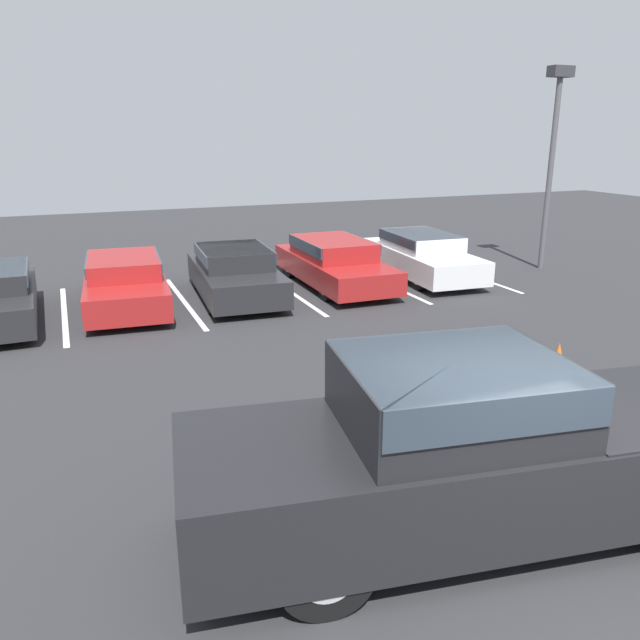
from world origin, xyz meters
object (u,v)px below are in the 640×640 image
object	(u,v)px
parked_sedan_c	(235,271)
parked_sedan_e	(422,254)
traffic_cone	(558,359)
pickup_truck	(479,447)
parked_sedan_d	(334,261)
wheel_stop_curb	(258,266)
parked_sedan_b	(125,280)
light_post	(553,141)

from	to	relation	value
parked_sedan_c	parked_sedan_e	size ratio (longest dim) A/B	0.92
parked_sedan_e	traffic_cone	xyz separation A→B (m)	(-1.69, -7.25, -0.41)
pickup_truck	parked_sedan_e	world-z (taller)	pickup_truck
pickup_truck	parked_sedan_c	xyz separation A→B (m)	(0.15, 10.11, -0.27)
parked_sedan_d	traffic_cone	distance (m)	7.40
pickup_truck	wheel_stop_curb	world-z (taller)	pickup_truck
parked_sedan_e	wheel_stop_curb	world-z (taller)	parked_sedan_e
traffic_cone	wheel_stop_curb	bearing A→B (deg)	102.42
parked_sedan_b	parked_sedan_c	distance (m)	2.61
parked_sedan_c	wheel_stop_curb	bearing A→B (deg)	158.10
parked_sedan_c	parked_sedan_d	distance (m)	2.81
parked_sedan_d	traffic_cone	size ratio (longest dim) A/B	8.66
parked_sedan_e	traffic_cone	size ratio (longest dim) A/B	8.39
parked_sedan_c	parked_sedan_d	world-z (taller)	parked_sedan_c
parked_sedan_b	traffic_cone	size ratio (longest dim) A/B	8.41
parked_sedan_d	traffic_cone	xyz separation A→B (m)	(0.99, -7.32, -0.41)
light_post	traffic_cone	bearing A→B (deg)	-129.39
parked_sedan_c	parked_sedan_d	size ratio (longest dim) A/B	0.90
traffic_cone	parked_sedan_e	bearing A→B (deg)	76.85
parked_sedan_c	pickup_truck	bearing A→B (deg)	3.08
light_post	wheel_stop_curb	xyz separation A→B (m)	(-7.91, 3.30, -3.64)
light_post	traffic_cone	size ratio (longest dim) A/B	10.25
traffic_cone	parked_sedan_b	bearing A→B (deg)	131.25
parked_sedan_b	wheel_stop_curb	bearing A→B (deg)	129.63
pickup_truck	parked_sedan_e	size ratio (longest dim) A/B	1.33
light_post	wheel_stop_curb	world-z (taller)	light_post
parked_sedan_e	wheel_stop_curb	distance (m)	4.96
parked_sedan_d	light_post	world-z (taller)	light_post
parked_sedan_d	wheel_stop_curb	world-z (taller)	parked_sedan_d
pickup_truck	traffic_cone	size ratio (longest dim) A/B	11.17
parked_sedan_e	wheel_stop_curb	size ratio (longest dim) A/B	2.57
traffic_cone	pickup_truck	bearing A→B (deg)	-142.02
parked_sedan_d	traffic_cone	bearing A→B (deg)	8.71
parked_sedan_d	parked_sedan_e	world-z (taller)	parked_sedan_e
parked_sedan_e	parked_sedan_c	bearing A→B (deg)	-83.72
parked_sedan_c	traffic_cone	world-z (taller)	parked_sedan_c
light_post	pickup_truck	bearing A→B (deg)	-133.91
traffic_cone	wheel_stop_curb	distance (m)	10.45
traffic_cone	light_post	bearing A→B (deg)	50.61
parked_sedan_c	light_post	size ratio (longest dim) A/B	0.76
pickup_truck	traffic_cone	xyz separation A→B (m)	(3.93, 3.07, -0.68)
parked_sedan_d	parked_sedan_b	bearing A→B (deg)	-88.40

